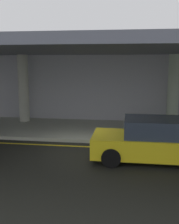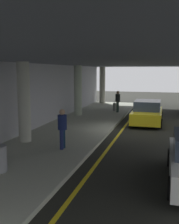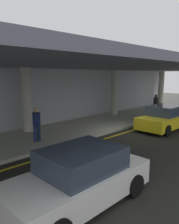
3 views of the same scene
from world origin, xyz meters
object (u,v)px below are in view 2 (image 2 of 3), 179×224
(support_column_left_mid, at_px, (24,102))
(traveler_with_luggage, at_px, (62,126))
(support_column_center, at_px, (78,90))
(car_yellow_taxi, at_px, (147,113))
(support_column_right_mid, at_px, (102,85))
(person_waiting_for_ride, at_px, (118,100))
(suitcase_upright_primary, at_px, (115,107))

(support_column_left_mid, xyz_separation_m, traveler_with_luggage, (-0.70, -2.12, -0.86))
(support_column_center, height_order, traveler_with_luggage, support_column_center)
(car_yellow_taxi, xyz_separation_m, traveler_with_luggage, (-7.34, 2.99, 0.40))
(support_column_right_mid, distance_m, traveler_with_luggage, 16.86)
(traveler_with_luggage, bearing_deg, person_waiting_for_ride, 82.42)
(support_column_right_mid, xyz_separation_m, person_waiting_for_ride, (-5.86, -2.59, -0.86))
(support_column_center, bearing_deg, support_column_right_mid, 0.00)
(person_waiting_for_ride, height_order, suitcase_upright_primary, person_waiting_for_ride)
(support_column_left_mid, distance_m, traveler_with_luggage, 2.40)
(car_yellow_taxi, bearing_deg, support_column_left_mid, -40.46)
(suitcase_upright_primary, bearing_deg, support_column_left_mid, -173.58)
(support_column_center, xyz_separation_m, person_waiting_for_ride, (2.14, -2.59, -0.86))
(support_column_center, bearing_deg, person_waiting_for_ride, -50.53)
(traveler_with_luggage, relative_size, suitcase_upright_primary, 1.87)
(support_column_left_mid, xyz_separation_m, support_column_center, (8.00, 0.00, 0.00))
(support_column_left_mid, bearing_deg, support_column_right_mid, 0.00)
(support_column_center, relative_size, traveler_with_luggage, 2.17)
(support_column_center, relative_size, person_waiting_for_ride, 2.17)
(support_column_right_mid, height_order, person_waiting_for_ride, support_column_right_mid)
(support_column_left_mid, relative_size, support_column_center, 1.00)
(car_yellow_taxi, xyz_separation_m, person_waiting_for_ride, (3.50, 2.52, 0.40))
(support_column_right_mid, relative_size, traveler_with_luggage, 2.17)
(support_column_left_mid, distance_m, person_waiting_for_ride, 10.50)
(car_yellow_taxi, bearing_deg, traveler_with_luggage, -25.02)
(support_column_center, bearing_deg, suitcase_upright_primary, -36.78)
(support_column_right_mid, distance_m, suitcase_upright_primary, 5.71)
(traveler_with_luggage, distance_m, person_waiting_for_ride, 10.85)
(traveler_with_luggage, height_order, person_waiting_for_ride, same)
(support_column_center, xyz_separation_m, support_column_right_mid, (8.00, 0.00, 0.00))
(traveler_with_luggage, xyz_separation_m, person_waiting_for_ride, (10.83, -0.47, 0.00))
(car_yellow_taxi, relative_size, suitcase_upright_primary, 4.56)
(support_column_right_mid, height_order, car_yellow_taxi, support_column_right_mid)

